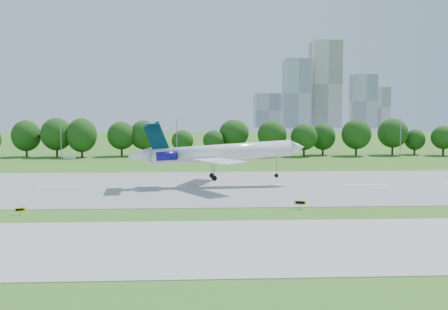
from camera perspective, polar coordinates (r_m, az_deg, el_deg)
The scene contains 11 objects.
ground at distance 73.76m, azimuth 7.47°, elevation -6.35°, with size 600.00×600.00×0.00m, color #396A1C.
runway at distance 98.09m, azimuth 4.86°, elevation -3.50°, with size 400.00×45.00×0.08m, color gray.
taxiway at distance 56.58m, azimuth 10.78°, elevation -9.83°, with size 400.00×23.00×0.08m, color #ADADA8.
tree_line at distance 163.88m, azimuth 1.74°, elevation 2.05°, with size 288.40×8.40×10.40m.
light_poles at distance 153.73m, azimuth 1.11°, elevation 1.92°, with size 175.90×0.25×12.19m.
skyline at distance 475.72m, azimuth 11.01°, elevation 6.76°, with size 127.00×52.00×80.00m.
airliner at distance 96.34m, azimuth -1.21°, elevation 0.30°, with size 34.63×25.07×11.36m.
taxi_sign_left at distance 75.83m, azimuth -22.28°, elevation -5.81°, with size 1.39×0.62×1.00m.
taxi_sign_centre at distance 75.49m, azimuth 8.66°, elevation -5.40°, with size 1.75×0.65×1.23m.
service_vehicle_a at distance 160.41m, azimuth -17.24°, elevation -0.23°, with size 1.30×3.72×1.23m, color white.
service_vehicle_b at distance 148.53m, azimuth -1.85°, elevation -0.39°, with size 1.48×3.69×1.26m, color silver.
Camera 1 is at (-13.07, -71.16, 14.35)m, focal length 40.00 mm.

